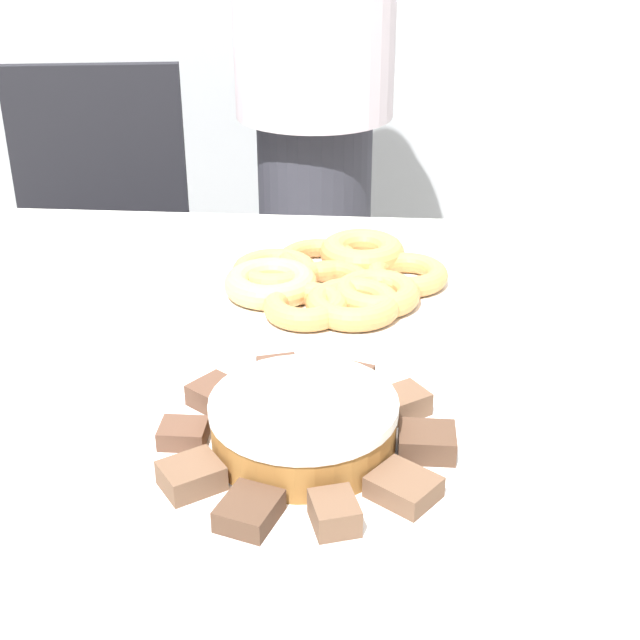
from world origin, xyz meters
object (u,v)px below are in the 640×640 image
(frosted_cake, at_px, (304,424))
(plate_donuts, at_px, (332,295))
(office_chair_left, at_px, (102,285))
(plate_cake, at_px, (304,451))
(person_standing, at_px, (314,82))

(frosted_cake, bearing_deg, plate_donuts, 89.22)
(office_chair_left, distance_m, plate_donuts, 0.95)
(plate_cake, bearing_deg, plate_donuts, 89.22)
(office_chair_left, height_order, plate_donuts, office_chair_left)
(office_chair_left, relative_size, frosted_cake, 4.70)
(person_standing, distance_m, frosted_cake, 1.14)
(frosted_cake, bearing_deg, office_chair_left, 117.81)
(plate_cake, relative_size, frosted_cake, 1.75)
(office_chair_left, distance_m, plate_cake, 1.25)
(office_chair_left, xyz_separation_m, plate_donuts, (0.57, -0.69, 0.32))
(office_chair_left, bearing_deg, person_standing, -1.17)
(person_standing, distance_m, office_chair_left, 0.67)
(plate_donuts, relative_size, frosted_cake, 2.02)
(plate_donuts, xyz_separation_m, frosted_cake, (-0.01, -0.38, 0.03))
(person_standing, xyz_separation_m, plate_cake, (0.08, -1.13, -0.14))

